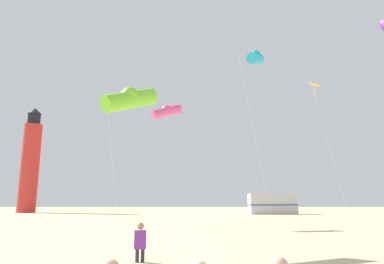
# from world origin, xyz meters

# --- Properties ---
(kite_flyer_standing) EXTENTS (0.36, 0.53, 1.16)m
(kite_flyer_standing) POSITION_xyz_m (-1.56, 4.41, 0.61)
(kite_flyer_standing) COLOR #722D99
(kite_flyer_standing) RESTS_ON ground
(kite_tube_cyan) EXTENTS (1.95, 2.57, 11.47)m
(kite_tube_cyan) POSITION_xyz_m (4.25, 14.63, 10.77)
(kite_tube_cyan) COLOR silver
(kite_tube_cyan) RESTS_ON ground
(kite_diamond_gold) EXTENTS (2.63, 2.23, 11.67)m
(kite_diamond_gold) POSITION_xyz_m (10.77, 21.58, 10.92)
(kite_diamond_gold) COLOR silver
(kite_diamond_gold) RESTS_ON ground
(kite_tube_rainbow) EXTENTS (2.91, 2.59, 9.18)m
(kite_tube_rainbow) POSITION_xyz_m (-1.63, 19.47, 8.47)
(kite_tube_rainbow) COLOR silver
(kite_tube_rainbow) RESTS_ON ground
(kite_tube_lime) EXTENTS (2.25, 2.27, 6.51)m
(kite_tube_lime) POSITION_xyz_m (-2.49, 7.39, 5.81)
(kite_tube_lime) COLOR silver
(kite_tube_lime) RESTS_ON ground
(lighthouse_distant) EXTENTS (2.80, 2.80, 16.80)m
(lighthouse_distant) POSITION_xyz_m (-24.85, 49.76, 7.84)
(lighthouse_distant) COLOR red
(lighthouse_distant) RESTS_ON ground
(rv_van_silver) EXTENTS (6.47, 2.43, 2.80)m
(rv_van_silver) POSITION_xyz_m (11.91, 42.36, 1.39)
(rv_van_silver) COLOR #B7BABF
(rv_van_silver) RESTS_ON ground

